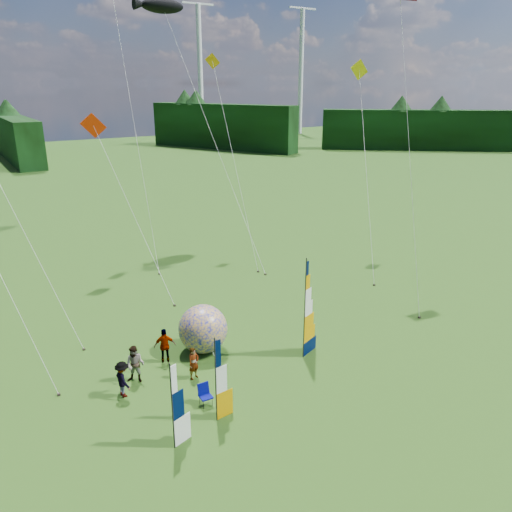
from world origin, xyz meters
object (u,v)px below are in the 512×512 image
spectator_b (135,364)px  camp_chair (206,395)px  side_banner_far (172,409)px  spectator_c (123,379)px  spectator_d (165,346)px  side_banner_left (216,382)px  kite_whale (211,120)px  bol_inflatable (203,329)px  spectator_a (194,363)px  feather_banner_main (305,311)px

spectator_b → camp_chair: (1.83, -3.19, -0.40)m
side_banner_far → camp_chair: bearing=21.3°
side_banner_far → spectator_c: side_banner_far is taller
spectator_c → spectator_d: size_ratio=0.94×
side_banner_far → spectator_b: size_ratio=1.95×
spectator_d → spectator_c: bearing=51.9°
side_banner_far → spectator_b: bearing=69.4°
spectator_c → side_banner_left: bearing=-150.7°
spectator_c → kite_whale: 21.71m
kite_whale → spectator_b: bearing=-147.9°
camp_chair → bol_inflatable: bearing=66.9°
side_banner_left → kite_whale: (9.80, 18.85, 8.26)m
spectator_a → spectator_b: size_ratio=0.87×
feather_banner_main → spectator_a: feather_banner_main is taller
spectator_d → camp_chair: size_ratio=1.85×
spectator_a → camp_chair: spectator_a is taller
camp_chair → spectator_d: bearing=93.4°
spectator_a → camp_chair: bearing=-117.7°
camp_chair → kite_whale: kite_whale is taller
side_banner_left → spectator_d: (0.01, 5.19, -0.90)m
side_banner_left → side_banner_far: bearing=-170.3°
side_banner_left → side_banner_far: size_ratio=1.04×
spectator_b → spectator_c: spectator_b is taller
spectator_a → side_banner_far: bearing=-139.7°
side_banner_left → side_banner_far: side_banner_left is taller
side_banner_far → bol_inflatable: bearing=37.6°
kite_whale → spectator_a: bearing=-140.0°
spectator_a → spectator_b: 2.55m
side_banner_far → spectator_d: side_banner_far is taller
camp_chair → side_banner_far: bearing=-139.2°
spectator_d → kite_whale: (9.79, 13.66, 9.16)m
spectator_a → kite_whale: 20.41m
side_banner_left → side_banner_far: 2.12m
spectator_b → camp_chair: 3.70m
feather_banner_main → kite_whale: bearing=56.2°
bol_inflatable → spectator_c: 4.85m
spectator_c → spectator_a: bearing=-103.1°
spectator_b → camp_chair: bearing=-20.3°
bol_inflatable → kite_whale: 18.06m
feather_banner_main → bol_inflatable: size_ratio=2.04×
spectator_c → camp_chair: spectator_c is taller
spectator_c → feather_banner_main: bearing=-106.9°
feather_banner_main → bol_inflatable: 5.08m
feather_banner_main → side_banner_far: (-7.83, -2.58, -0.77)m
side_banner_far → feather_banner_main: bearing=1.0°
side_banner_left → kite_whale: bearing=56.6°
side_banner_far → kite_whale: size_ratio=0.17×
camp_chair → kite_whale: 22.36m
feather_banner_main → kite_whale: (4.01, 16.84, 7.56)m
spectator_d → camp_chair: (0.07, -4.07, -0.39)m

